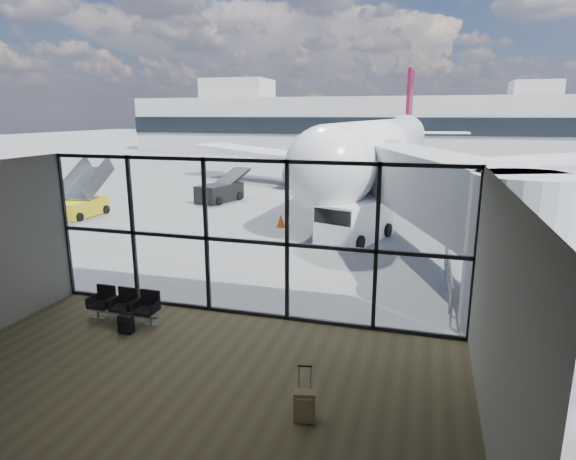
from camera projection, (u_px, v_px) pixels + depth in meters
The scene contains 22 objects.
ground at pixel (381, 168), 51.25m from camera, with size 220.00×220.00×0.00m, color slate.
lounge_shell at pixel (151, 282), 8.80m from camera, with size 12.02×8.01×4.51m.
glass_curtain_wall at pixel (246, 240), 13.37m from camera, with size 12.10×0.12×4.50m.
jet_bridge at pixel (430, 191), 18.54m from camera, with size 8.00×16.50×4.33m.
apron_railing at pixel (448, 271), 15.49m from camera, with size 0.06×5.46×1.11m.
far_terminal at pixel (393, 124), 70.93m from camera, with size 80.00×12.20×11.00m.
tree_0 at pixel (161, 119), 92.19m from camera, with size 4.95×4.95×7.12m.
tree_1 at pixel (189, 116), 90.42m from camera, with size 5.61×5.61×8.07m.
tree_2 at pixel (218, 113), 88.66m from camera, with size 6.27×6.27×9.03m.
tree_3 at pixel (249, 120), 87.33m from camera, with size 4.95×4.95×7.12m.
tree_4 at pixel (280, 116), 85.56m from camera, with size 5.61×5.61×8.07m.
tree_5 at pixel (313, 112), 83.80m from camera, with size 6.27×6.27×9.03m.
seating_row at pixel (125, 303), 13.42m from camera, with size 2.09×0.58×0.92m.
backpack at pixel (126, 324), 12.66m from camera, with size 0.37×0.34×0.55m.
suitcase at pixel (304, 406), 9.00m from camera, with size 0.44×0.36×1.10m.
airliner at pixel (385, 146), 37.74m from camera, with size 34.86×40.40×10.40m.
service_van at pixel (355, 220), 21.82m from camera, with size 3.21×4.69×1.87m.
belt_loader at pixel (221, 191), 31.76m from camera, with size 2.52×4.63×2.03m.
mobile_stairs at pixel (80, 205), 27.18m from camera, with size 2.03×3.71×2.59m.
traffic_cone_a at pixel (281, 221), 24.68m from camera, with size 0.46×0.46×0.66m.
traffic_cone_b at pixel (343, 212), 27.09m from camera, with size 0.42×0.42×0.60m.
traffic_cone_c at pixel (429, 225), 23.97m from camera, with size 0.38×0.38×0.55m.
Camera 1 is at (4.72, -12.10, 5.65)m, focal length 30.00 mm.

